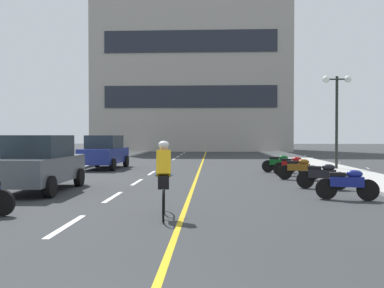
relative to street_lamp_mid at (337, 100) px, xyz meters
The scene contains 25 objects.
ground_plane 8.24m from the street_lamp_mid, behind, with size 140.00×140.00×0.00m, color #2D3033.
curb_left 15.52m from the street_lamp_mid, 163.72° to the left, with size 2.40×72.00×0.12m, color #A8A8A3.
curb_right 5.54m from the street_lamp_mid, 91.30° to the left, with size 2.40×72.00×0.12m, color #A8A8A3.
lane_dash_1 17.00m from the street_lamp_mid, 124.03° to the right, with size 0.14×2.20×0.01m, color silver.
lane_dash_2 13.96m from the street_lamp_mid, 133.59° to the right, with size 0.14×2.20×0.01m, color silver.
lane_dash_3 11.52m from the street_lamp_mid, 148.19° to the right, with size 0.14×2.20×0.01m, color silver.
lane_dash_4 10.13m from the street_lamp_mid, 169.25° to the right, with size 0.14×2.20×0.01m, color silver.
lane_dash_5 10.23m from the street_lamp_mid, 166.49° to the left, with size 0.14×2.20×0.01m, color silver.
lane_dash_6 11.77m from the street_lamp_mid, 146.15° to the left, with size 0.14×2.20×0.01m, color silver.
lane_dash_7 14.29m from the street_lamp_mid, 132.25° to the left, with size 0.14×2.20×0.01m, color silver.
lane_dash_8 17.38m from the street_lamp_mid, 123.15° to the left, with size 0.14×2.20×0.01m, color silver.
lane_dash_9 20.79m from the street_lamp_mid, 117.01° to the left, with size 0.14×2.20×0.01m, color silver.
lane_dash_10 24.37m from the street_lamp_mid, 112.69° to the left, with size 0.14×2.20×0.01m, color silver.
lane_dash_11 28.07m from the street_lamp_mid, 109.51° to the left, with size 0.14×2.20×0.01m, color silver.
centre_line_yellow 8.99m from the street_lamp_mid, 149.00° to the left, with size 0.12×66.00×0.01m, color gold.
office_building 32.13m from the street_lamp_mid, 106.30° to the left, with size 22.90×10.02×20.48m.
street_lamp_mid is the anchor object (origin of this frame).
parked_car_near 14.98m from the street_lamp_mid, 144.29° to the right, with size 1.95×4.21×1.82m.
parked_car_mid 12.58m from the street_lamp_mid, behind, with size 2.05×4.26×1.82m.
motorcycle_3 10.86m from the street_lamp_mid, 104.48° to the right, with size 1.68×0.65×0.92m.
motorcycle_4 8.65m from the street_lamp_mid, 109.23° to the right, with size 1.65×0.75×0.92m.
motorcycle_5 6.27m from the street_lamp_mid, 121.61° to the right, with size 1.69×0.61×0.92m.
motorcycle_6 5.07m from the street_lamp_mid, 134.19° to the right, with size 1.66×0.72×0.92m.
motorcycle_7 4.59m from the street_lamp_mid, 158.08° to the right, with size 1.65×0.77×0.92m.
cyclist_rider 15.02m from the street_lamp_mid, 120.33° to the right, with size 0.43×1.77×1.71m.
Camera 1 is at (0.91, -2.35, 1.81)m, focal length 39.80 mm.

